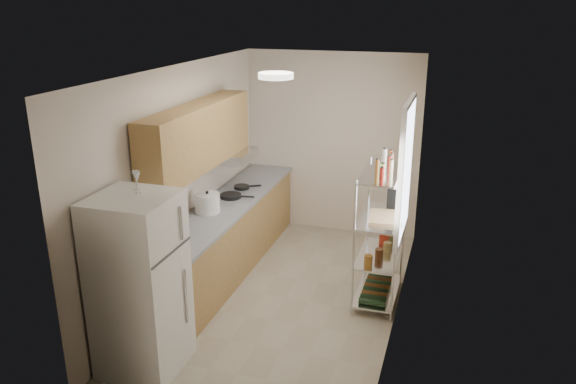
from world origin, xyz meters
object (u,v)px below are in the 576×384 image
espresso_machine (397,195)px  rice_cooker (208,203)px  refrigerator (140,285)px  cutting_board (386,217)px  frying_pan_large (231,196)px

espresso_machine → rice_cooker: bearing=-160.9°
refrigerator → cutting_board: 2.67m
rice_cooker → espresso_machine: (2.12, 0.50, 0.15)m
rice_cooker → cutting_board: rice_cooker is taller
refrigerator → rice_cooker: (-0.12, 1.71, 0.17)m
cutting_board → espresso_machine: espresso_machine is taller
refrigerator → cutting_board: bearing=43.6°
cutting_board → rice_cooker: bearing=-176.4°
refrigerator → cutting_board: refrigerator is taller
rice_cooker → cutting_board: (2.05, 0.13, 0.01)m
espresso_machine → refrigerator: bearing=-126.4°
espresso_machine → cutting_board: bearing=-94.8°
rice_cooker → espresso_machine: bearing=13.3°
frying_pan_large → espresso_machine: bearing=-11.0°
frying_pan_large → cutting_board: 2.04m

